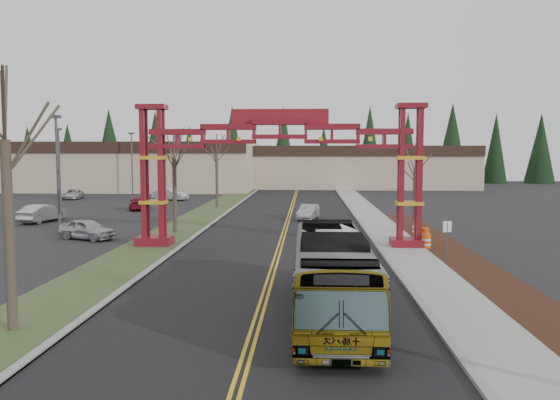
# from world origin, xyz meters

# --- Properties ---
(ground) EXTENTS (200.00, 200.00, 0.00)m
(ground) POSITION_xyz_m (0.00, 0.00, 0.00)
(ground) COLOR black
(ground) RESTS_ON ground
(road) EXTENTS (12.00, 110.00, 0.02)m
(road) POSITION_xyz_m (0.00, 25.00, 0.01)
(road) COLOR black
(road) RESTS_ON ground
(lane_line_left) EXTENTS (0.12, 100.00, 0.01)m
(lane_line_left) POSITION_xyz_m (-0.12, 25.00, 0.03)
(lane_line_left) COLOR gold
(lane_line_left) RESTS_ON road
(lane_line_right) EXTENTS (0.12, 100.00, 0.01)m
(lane_line_right) POSITION_xyz_m (0.12, 25.00, 0.03)
(lane_line_right) COLOR gold
(lane_line_right) RESTS_ON road
(curb_right) EXTENTS (0.30, 110.00, 0.15)m
(curb_right) POSITION_xyz_m (6.15, 25.00, 0.07)
(curb_right) COLOR gray
(curb_right) RESTS_ON ground
(sidewalk_right) EXTENTS (2.60, 110.00, 0.14)m
(sidewalk_right) POSITION_xyz_m (7.60, 25.00, 0.08)
(sidewalk_right) COLOR gray
(sidewalk_right) RESTS_ON ground
(landscape_strip) EXTENTS (2.60, 50.00, 0.12)m
(landscape_strip) POSITION_xyz_m (10.20, 10.00, 0.06)
(landscape_strip) COLOR black
(landscape_strip) RESTS_ON ground
(grass_median) EXTENTS (4.00, 110.00, 0.08)m
(grass_median) POSITION_xyz_m (-8.00, 25.00, 0.04)
(grass_median) COLOR #334522
(grass_median) RESTS_ON ground
(curb_left) EXTENTS (0.30, 110.00, 0.15)m
(curb_left) POSITION_xyz_m (-6.15, 25.00, 0.07)
(curb_left) COLOR gray
(curb_left) RESTS_ON ground
(gateway_arch) EXTENTS (18.20, 1.60, 8.90)m
(gateway_arch) POSITION_xyz_m (0.00, 18.00, 5.98)
(gateway_arch) COLOR maroon
(gateway_arch) RESTS_ON ground
(retail_building_west) EXTENTS (46.00, 22.30, 7.50)m
(retail_building_west) POSITION_xyz_m (-30.00, 71.96, 3.76)
(retail_building_west) COLOR tan
(retail_building_west) RESTS_ON ground
(retail_building_east) EXTENTS (38.00, 20.30, 7.00)m
(retail_building_east) POSITION_xyz_m (10.00, 79.95, 3.51)
(retail_building_east) COLOR tan
(retail_building_east) RESTS_ON ground
(conifer_treeline) EXTENTS (116.10, 5.60, 13.00)m
(conifer_treeline) POSITION_xyz_m (0.25, 92.00, 6.49)
(conifer_treeline) COLOR black
(conifer_treeline) RESTS_ON ground
(transit_bus) EXTENTS (2.63, 11.01, 3.06)m
(transit_bus) POSITION_xyz_m (2.61, 3.53, 1.53)
(transit_bus) COLOR #A0A3A8
(transit_bus) RESTS_ON ground
(silver_sedan) EXTENTS (2.18, 4.21, 1.32)m
(silver_sedan) POSITION_xyz_m (1.79, 32.24, 0.66)
(silver_sedan) COLOR #A5A8AD
(silver_sedan) RESTS_ON ground
(parked_car_near_a) EXTENTS (4.44, 3.16, 1.40)m
(parked_car_near_a) POSITION_xyz_m (-13.32, 20.31, 0.70)
(parked_car_near_a) COLOR #AFB0B7
(parked_car_near_a) RESTS_ON ground
(parked_car_near_b) EXTENTS (2.41, 4.81, 1.52)m
(parked_car_near_b) POSITION_xyz_m (-20.96, 29.32, 0.76)
(parked_car_near_b) COLOR silver
(parked_car_near_b) RESTS_ON ground
(parked_car_mid_a) EXTENTS (2.76, 4.71, 1.28)m
(parked_car_mid_a) POSITION_xyz_m (-15.78, 39.63, 0.64)
(parked_car_mid_a) COLOR maroon
(parked_car_mid_a) RESTS_ON ground
(parked_car_far_a) EXTENTS (4.87, 3.29, 1.52)m
(parked_car_far_a) POSITION_xyz_m (-15.38, 50.94, 0.76)
(parked_car_far_a) COLOR silver
(parked_car_far_a) RESTS_ON ground
(parked_car_far_b) EXTENTS (2.99, 4.85, 1.25)m
(parked_car_far_b) POSITION_xyz_m (-28.29, 52.11, 0.63)
(parked_car_far_b) COLOR silver
(parked_car_far_b) RESTS_ON ground
(bare_tree_median_near) EXTENTS (3.31, 3.31, 8.51)m
(bare_tree_median_near) POSITION_xyz_m (-8.00, 1.29, 6.29)
(bare_tree_median_near) COLOR #382D26
(bare_tree_median_near) RESTS_ON ground
(bare_tree_median_mid) EXTENTS (3.11, 3.11, 7.46)m
(bare_tree_median_mid) POSITION_xyz_m (-8.00, 23.45, 5.37)
(bare_tree_median_mid) COLOR #382D26
(bare_tree_median_mid) RESTS_ON ground
(bare_tree_median_far) EXTENTS (3.10, 3.10, 7.84)m
(bare_tree_median_far) POSITION_xyz_m (-8.00, 41.92, 5.76)
(bare_tree_median_far) COLOR #382D26
(bare_tree_median_far) RESTS_ON ground
(bare_tree_right_far) EXTENTS (2.92, 2.92, 6.65)m
(bare_tree_right_far) POSITION_xyz_m (10.00, 26.62, 4.69)
(bare_tree_right_far) COLOR #382D26
(bare_tree_right_far) RESTS_ON ground
(light_pole_near) EXTENTS (0.77, 0.38, 8.84)m
(light_pole_near) POSITION_xyz_m (-17.98, 26.13, 5.11)
(light_pole_near) COLOR #3F3F44
(light_pole_near) RESTS_ON ground
(light_pole_mid) EXTENTS (0.76, 0.38, 8.78)m
(light_pole_mid) POSITION_xyz_m (-27.51, 46.95, 5.08)
(light_pole_mid) COLOR #3F3F44
(light_pole_mid) RESTS_ON ground
(light_pole_far) EXTENTS (0.75, 0.38, 8.69)m
(light_pole_far) POSITION_xyz_m (-22.80, 59.06, 5.03)
(light_pole_far) COLOR #3F3F44
(light_pole_far) RESTS_ON ground
(street_sign) EXTENTS (0.49, 0.17, 2.19)m
(street_sign) POSITION_xyz_m (9.36, 14.07, 1.57)
(street_sign) COLOR #3F3F44
(street_sign) RESTS_ON ground
(barrel_south) EXTENTS (0.53, 0.53, 0.99)m
(barrel_south) POSITION_xyz_m (8.98, 17.41, 0.49)
(barrel_south) COLOR #D6500B
(barrel_south) RESTS_ON ground
(barrel_mid) EXTENTS (0.59, 0.59, 1.09)m
(barrel_mid) POSITION_xyz_m (9.26, 19.30, 0.55)
(barrel_mid) COLOR #D6500B
(barrel_mid) RESTS_ON ground
(barrel_north) EXTENTS (0.57, 0.57, 1.05)m
(barrel_north) POSITION_xyz_m (9.44, 22.84, 0.52)
(barrel_north) COLOR #D6500B
(barrel_north) RESTS_ON ground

